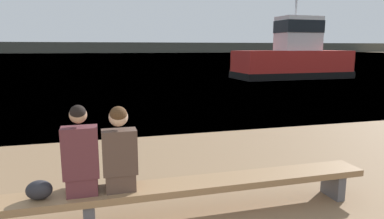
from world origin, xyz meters
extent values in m
plane|color=teal|center=(0.00, 126.73, 0.00)|extent=(240.00, 240.00, 0.00)
cube|color=#4C4C42|center=(0.00, 141.91, 2.04)|extent=(600.00, 12.00, 4.07)
cube|color=#8E6B47|center=(-0.01, 2.74, 0.39)|extent=(7.20, 0.45, 0.09)
cube|color=#515156|center=(3.29, 2.74, 0.18)|extent=(0.12, 0.38, 0.35)
cube|color=#515156|center=(-0.01, 2.74, 0.18)|extent=(0.12, 0.38, 0.35)
cube|color=#56282D|center=(-0.07, 2.82, 0.54)|extent=(0.34, 0.40, 0.21)
cube|color=#56282D|center=(-0.07, 2.72, 0.93)|extent=(0.39, 0.22, 0.58)
sphere|color=tan|center=(-0.07, 2.72, 1.36)|extent=(0.19, 0.19, 0.19)
sphere|color=black|center=(-0.07, 2.70, 1.38)|extent=(0.17, 0.17, 0.17)
cube|color=#4C382D|center=(0.36, 2.82, 0.54)|extent=(0.34, 0.40, 0.21)
cube|color=#4C382D|center=(0.36, 2.72, 0.90)|extent=(0.39, 0.22, 0.52)
sphere|color=tan|center=(0.36, 2.72, 1.31)|extent=(0.21, 0.21, 0.21)
sphere|color=#472D19|center=(0.36, 2.70, 1.34)|extent=(0.20, 0.20, 0.20)
ellipsoid|color=#232328|center=(-0.52, 2.71, 0.54)|extent=(0.28, 0.20, 0.22)
cube|color=red|center=(13.10, 19.91, 0.93)|extent=(7.91, 3.22, 1.87)
cube|color=black|center=(13.10, 19.91, 0.22)|extent=(8.07, 3.35, 0.45)
cube|color=silver|center=(13.49, 19.92, 3.00)|extent=(2.79, 1.88, 2.27)
cube|color=black|center=(13.49, 19.92, 3.46)|extent=(2.84, 1.95, 0.82)
camera|label=1|loc=(0.16, -1.13, 2.08)|focal=32.00mm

